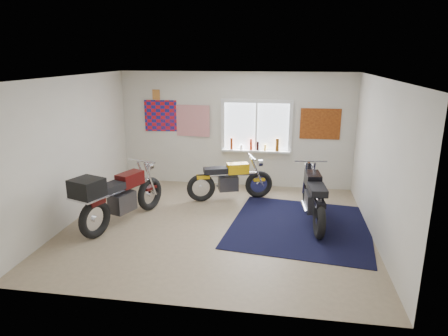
% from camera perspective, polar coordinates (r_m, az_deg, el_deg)
% --- Properties ---
extents(ground, '(5.50, 5.50, 0.00)m').
position_cam_1_polar(ground, '(7.50, -0.96, -8.24)').
color(ground, '#9E896B').
rests_on(ground, ground).
extents(room_shell, '(5.50, 5.50, 5.50)m').
position_cam_1_polar(room_shell, '(6.99, -1.02, 4.13)').
color(room_shell, white).
rests_on(room_shell, ground).
extents(navy_rug, '(2.80, 2.89, 0.01)m').
position_cam_1_polar(navy_rug, '(7.60, 10.85, -8.14)').
color(navy_rug, black).
rests_on(navy_rug, ground).
extents(window_assembly, '(1.66, 0.17, 1.26)m').
position_cam_1_polar(window_assembly, '(9.39, 4.63, 5.43)').
color(window_assembly, white).
rests_on(window_assembly, room_shell).
extents(oil_bottles, '(1.15, 0.09, 0.30)m').
position_cam_1_polar(oil_bottles, '(9.38, 4.79, 3.31)').
color(oil_bottles, maroon).
rests_on(oil_bottles, window_assembly).
extents(flag_display, '(1.60, 0.10, 1.17)m').
position_cam_1_polar(flag_display, '(9.77, -9.67, 10.29)').
color(flag_display, red).
rests_on(flag_display, room_shell).
extents(triumph_poster, '(0.90, 0.03, 0.70)m').
position_cam_1_polar(triumph_poster, '(9.37, 13.58, 6.14)').
color(triumph_poster, '#A54C14').
rests_on(triumph_poster, room_shell).
extents(yellow_triumph, '(1.83, 0.81, 0.96)m').
position_cam_1_polar(yellow_triumph, '(8.67, 0.86, -1.86)').
color(yellow_triumph, black).
rests_on(yellow_triumph, ground).
extents(black_chrome_bike, '(0.64, 2.09, 1.07)m').
position_cam_1_polar(black_chrome_bike, '(7.69, 12.64, -4.24)').
color(black_chrome_bike, black).
rests_on(black_chrome_bike, navy_rug).
extents(maroon_tourer, '(1.09, 2.12, 1.10)m').
position_cam_1_polar(maroon_tourer, '(7.56, -15.03, -3.94)').
color(maroon_tourer, black).
rests_on(maroon_tourer, ground).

